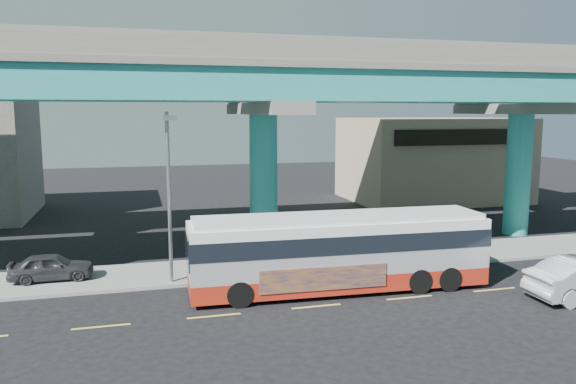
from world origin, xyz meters
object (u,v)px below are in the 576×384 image
object	(u,v)px
stop_sign	(341,228)
street_lamp	(169,173)
parked_car	(51,267)
transit_bus	(339,249)

from	to	relation	value
stop_sign	street_lamp	bearing A→B (deg)	-159.69
street_lamp	stop_sign	world-z (taller)	street_lamp
street_lamp	parked_car	bearing A→B (deg)	156.86
transit_bus	street_lamp	xyz separation A→B (m)	(-6.85, 2.03, 3.20)
transit_bus	stop_sign	size ratio (longest dim) A/B	4.80
transit_bus	parked_car	world-z (taller)	transit_bus
transit_bus	street_lamp	distance (m)	7.83
parked_car	stop_sign	distance (m)	13.20
parked_car	street_lamp	world-z (taller)	street_lamp
parked_car	stop_sign	world-z (taller)	stop_sign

